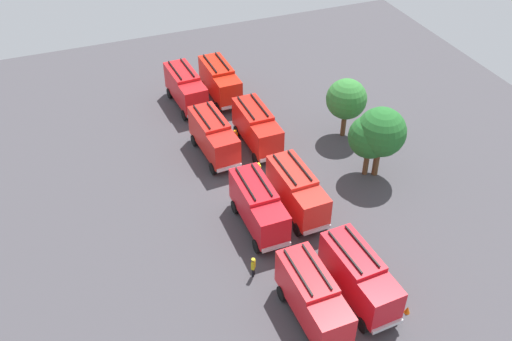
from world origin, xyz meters
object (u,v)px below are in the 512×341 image
object	(u,v)px
firefighter_2	(253,266)
tree_1	(370,137)
fire_truck_2	(258,206)
fire_truck_3	(313,297)
fire_truck_7	(359,276)
fire_truck_6	(297,191)
fire_truck_1	(214,136)
firefighter_1	(235,137)
fire_truck_5	(257,127)
firefighter_0	(259,170)
fire_truck_4	(220,80)
traffic_cone_0	(407,310)
tree_2	(381,132)
tree_0	(346,99)
fire_truck_0	(186,87)

from	to	relation	value
firefighter_2	tree_1	size ratio (longest dim) A/B	0.30
fire_truck_2	fire_truck_3	distance (m)	9.82
firefighter_2	tree_1	distance (m)	16.12
fire_truck_3	fire_truck_2	bearing A→B (deg)	179.24
fire_truck_7	tree_1	bearing A→B (deg)	144.22
fire_truck_6	fire_truck_1	bearing A→B (deg)	-160.64
fire_truck_2	firefighter_1	xyz separation A→B (m)	(-11.10, 2.00, -1.11)
fire_truck_1	fire_truck_5	world-z (taller)	same
fire_truck_2	firefighter_0	xyz separation A→B (m)	(-5.66, 2.24, -1.20)
fire_truck_1	fire_truck_5	bearing A→B (deg)	85.60
firefighter_0	firefighter_2	bearing A→B (deg)	-7.90
fire_truck_1	firefighter_0	xyz separation A→B (m)	(4.92, 2.55, -1.20)
fire_truck_4	firefighter_1	distance (m)	9.39
firefighter_0	fire_truck_6	bearing A→B (deg)	30.67
fire_truck_5	tree_1	xyz separation A→B (m)	(7.67, 7.54, 1.86)
firefighter_1	firefighter_2	size ratio (longest dim) A/B	1.05
fire_truck_5	firefighter_1	world-z (taller)	fire_truck_5
fire_truck_7	traffic_cone_0	bearing A→B (deg)	41.70
fire_truck_1	fire_truck_4	bearing A→B (deg)	154.67
fire_truck_5	tree_2	distance (m)	11.83
tree_2	fire_truck_7	bearing A→B (deg)	-35.79
fire_truck_6	tree_1	world-z (taller)	tree_1
fire_truck_2	tree_0	world-z (taller)	tree_0
fire_truck_5	firefighter_1	xyz separation A→B (m)	(-0.57, -1.99, -1.11)
firefighter_1	tree_2	size ratio (longest dim) A/B	0.27
fire_truck_1	traffic_cone_0	distance (m)	23.51
fire_truck_0	tree_1	size ratio (longest dim) A/B	1.23
fire_truck_5	traffic_cone_0	size ratio (longest dim) A/B	11.98
fire_truck_1	firefighter_1	bearing A→B (deg)	98.94
fire_truck_7	firefighter_2	distance (m)	7.66
fire_truck_0	fire_truck_1	bearing A→B (deg)	-3.77
fire_truck_0	fire_truck_4	bearing A→B (deg)	87.77
firefighter_1	tree_0	size ratio (longest dim) A/B	0.30
fire_truck_7	fire_truck_1	bearing A→B (deg)	-171.71
fire_truck_7	firefighter_1	size ratio (longest dim) A/B	3.98
firefighter_2	traffic_cone_0	bearing A→B (deg)	-1.14
fire_truck_1	fire_truck_4	xyz separation A→B (m)	(-9.71, 3.85, 0.00)
fire_truck_5	tree_1	distance (m)	10.92
fire_truck_6	traffic_cone_0	size ratio (longest dim) A/B	12.05
firefighter_2	fire_truck_7	bearing A→B (deg)	1.76
firefighter_2	fire_truck_2	bearing A→B (deg)	102.21
fire_truck_0	fire_truck_5	size ratio (longest dim) A/B	1.01
fire_truck_3	firefighter_1	xyz separation A→B (m)	(-20.92, 1.97, -1.11)
fire_truck_7	firefighter_2	size ratio (longest dim) A/B	4.16
fire_truck_7	traffic_cone_0	xyz separation A→B (m)	(2.57, 2.58, -1.85)
fire_truck_4	firefighter_2	distance (m)	25.85
firefighter_1	fire_truck_3	bearing A→B (deg)	-19.26
tree_0	fire_truck_6	bearing A→B (deg)	-46.44
tree_0	tree_2	xyz separation A→B (m)	(6.64, -0.29, 0.48)
fire_truck_6	tree_2	world-z (taller)	tree_2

